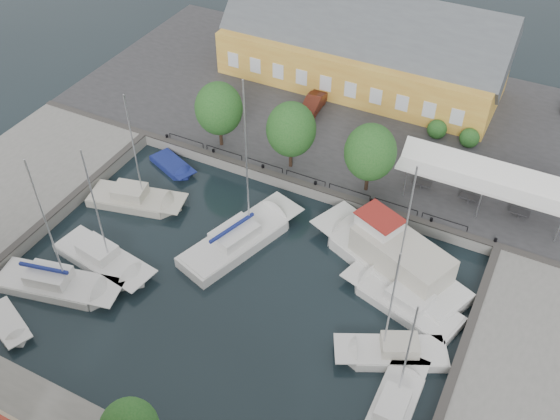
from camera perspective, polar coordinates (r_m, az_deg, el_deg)
name	(u,v)px	position (r m, az deg, el deg)	size (l,w,h in m)	color
ground	(244,273)	(46.71, -3.34, -5.78)	(140.00, 140.00, 0.00)	black
north_quay	(358,114)	(62.48, 7.14, 8.68)	(56.00, 26.00, 1.00)	#2D2D30
west_quay	(2,197)	(57.06, -24.04, 1.13)	(12.00, 24.00, 1.00)	slate
east_quay	(547,413)	(42.44, 23.21, -16.68)	(12.00, 24.00, 1.00)	slate
quay_edge_fittings	(273,224)	(48.83, -0.64, -1.27)	(56.00, 24.72, 0.40)	#383533
warehouse	(357,49)	(65.61, 7.03, 14.42)	(28.56, 14.00, 9.55)	gold
tent_canopy	(488,179)	(51.55, 18.49, 2.75)	(14.00, 4.00, 2.83)	white
quay_trees	(291,129)	(52.18, 1.02, 7.38)	(18.20, 4.20, 6.30)	black
car_red	(313,104)	(61.37, 3.03, 9.65)	(1.52, 4.37, 1.44)	#592014
center_sailboat	(239,240)	(48.61, -3.74, -2.78)	(6.40, 11.24, 14.68)	silver
trawler	(393,260)	(46.86, 10.31, -4.56)	(13.56, 8.70, 5.00)	silver
east_boat_a	(404,303)	(45.30, 11.25, -8.31)	(9.34, 5.36, 12.59)	silver
east_boat_b	(393,354)	(42.51, 10.34, -12.80)	(7.67, 5.39, 10.29)	silver
east_boat_c	(393,410)	(40.27, 10.25, -17.53)	(2.46, 7.66, 9.85)	silver
west_boat_b	(135,201)	(53.48, -13.11, 0.84)	(8.55, 4.59, 11.23)	#B8B4A5
west_boat_c	(103,260)	(49.01, -15.87, -4.44)	(8.87, 3.99, 11.58)	silver
west_boat_d	(56,285)	(48.29, -19.76, -6.49)	(9.77, 4.84, 12.51)	silver
launch_sw	(8,325)	(47.29, -23.59, -9.61)	(4.95, 3.42, 0.98)	silver
launch_nw	(173,167)	(56.73, -9.79, 3.94)	(5.16, 3.58, 0.88)	navy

